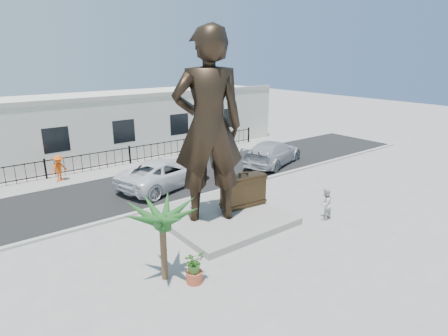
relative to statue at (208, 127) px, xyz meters
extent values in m
plane|color=#9E9991|center=(1.17, -1.56, -4.42)|extent=(100.00, 100.00, 0.00)
cube|color=black|center=(1.17, 6.44, -4.42)|extent=(40.00, 7.00, 0.01)
cube|color=#A5A399|center=(1.17, 2.94, -4.36)|extent=(40.00, 0.25, 0.12)
cube|color=#9E9991|center=(1.17, 10.44, -4.41)|extent=(40.00, 2.50, 0.02)
cube|color=gray|center=(0.67, -0.06, -4.27)|extent=(5.20, 5.20, 0.30)
cube|color=black|center=(1.17, 11.24, -3.82)|extent=(22.00, 0.10, 1.20)
cube|color=silver|center=(1.17, 15.44, -2.22)|extent=(28.00, 7.00, 4.40)
imported|color=black|center=(0.00, 0.00, 0.00)|extent=(3.56, 3.06, 8.24)
cube|color=#342616|center=(2.06, 0.06, -3.34)|extent=(2.27, 0.94, 1.56)
imported|color=silver|center=(4.50, -2.91, -3.66)|extent=(0.79, 0.65, 1.52)
imported|color=silver|center=(0.85, 5.60, -3.60)|extent=(6.39, 4.23, 1.63)
imported|color=#AAACAF|center=(9.00, 5.07, -3.59)|extent=(6.11, 4.05, 1.64)
imported|color=#FE580D|center=(-3.74, 10.32, -3.61)|extent=(1.18, 0.98, 1.58)
cylinder|color=#AE472E|center=(-3.08, -3.46, -4.22)|extent=(0.56, 0.56, 0.40)
imported|color=#3B7024|center=(-3.08, -3.46, -3.65)|extent=(0.77, 0.70, 0.75)
camera|label=1|loc=(-8.97, -12.76, 2.96)|focal=30.00mm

